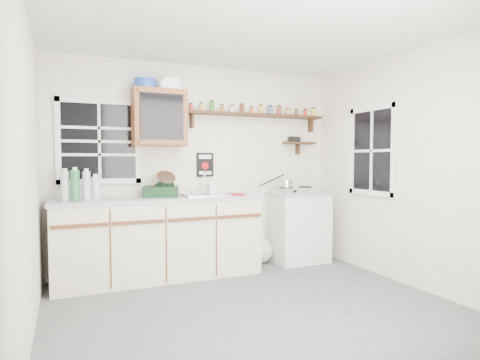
# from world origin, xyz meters

# --- Properties ---
(room) EXTENTS (3.64, 3.24, 2.54)m
(room) POSITION_xyz_m (0.00, 0.00, 1.25)
(room) COLOR #4D4D4F
(room) RESTS_ON ground
(main_cabinet) EXTENTS (2.31, 0.63, 0.92)m
(main_cabinet) POSITION_xyz_m (-0.58, 1.30, 0.46)
(main_cabinet) COLOR beige
(main_cabinet) RESTS_ON floor
(right_cabinet) EXTENTS (0.73, 0.57, 0.91)m
(right_cabinet) POSITION_xyz_m (1.25, 1.32, 0.46)
(right_cabinet) COLOR silver
(right_cabinet) RESTS_ON floor
(sink) EXTENTS (0.52, 0.44, 0.29)m
(sink) POSITION_xyz_m (-0.05, 1.30, 0.93)
(sink) COLOR silver
(sink) RESTS_ON main_cabinet
(upper_cabinet) EXTENTS (0.60, 0.32, 0.65)m
(upper_cabinet) POSITION_xyz_m (-0.55, 1.44, 1.82)
(upper_cabinet) COLOR brown
(upper_cabinet) RESTS_ON wall_back
(upper_cabinet_clutter) EXTENTS (0.51, 0.24, 0.14)m
(upper_cabinet_clutter) POSITION_xyz_m (-0.58, 1.44, 2.21)
(upper_cabinet_clutter) COLOR #1A40AB
(upper_cabinet_clutter) RESTS_ON upper_cabinet
(spice_shelf) EXTENTS (1.91, 0.18, 0.35)m
(spice_shelf) POSITION_xyz_m (0.73, 1.51, 1.93)
(spice_shelf) COLOR black
(spice_shelf) RESTS_ON wall_back
(secondary_shelf) EXTENTS (0.45, 0.16, 0.24)m
(secondary_shelf) POSITION_xyz_m (1.36, 1.52, 1.58)
(secondary_shelf) COLOR black
(secondary_shelf) RESTS_ON wall_back
(warning_sign) EXTENTS (0.22, 0.02, 0.30)m
(warning_sign) POSITION_xyz_m (0.05, 1.59, 1.28)
(warning_sign) COLOR black
(warning_sign) RESTS_ON wall_back
(window_back) EXTENTS (0.93, 0.03, 0.98)m
(window_back) POSITION_xyz_m (-1.20, 1.59, 1.55)
(window_back) COLOR black
(window_back) RESTS_ON wall_back
(window_right) EXTENTS (0.03, 0.78, 1.08)m
(window_right) POSITION_xyz_m (1.79, 0.55, 1.45)
(window_right) COLOR black
(window_right) RESTS_ON wall_back
(water_bottles) EXTENTS (0.38, 0.14, 0.35)m
(water_bottles) POSITION_xyz_m (-1.42, 1.28, 1.07)
(water_bottles) COLOR #A5BBC1
(water_bottles) RESTS_ON main_cabinet
(dish_rack) EXTENTS (0.46, 0.39, 0.30)m
(dish_rack) POSITION_xyz_m (-0.54, 1.37, 1.02)
(dish_rack) COLOR black
(dish_rack) RESTS_ON main_cabinet
(soap_bottle) EXTENTS (0.10, 0.10, 0.19)m
(soap_bottle) POSITION_xyz_m (0.10, 1.48, 1.02)
(soap_bottle) COLOR silver
(soap_bottle) RESTS_ON main_cabinet
(rag) EXTENTS (0.16, 0.14, 0.02)m
(rag) POSITION_xyz_m (0.30, 1.18, 0.93)
(rag) COLOR maroon
(rag) RESTS_ON main_cabinet
(hotplate) EXTENTS (0.60, 0.36, 0.08)m
(hotplate) POSITION_xyz_m (1.20, 1.31, 0.95)
(hotplate) COLOR silver
(hotplate) RESTS_ON right_cabinet
(saucepan) EXTENTS (0.41, 0.25, 0.18)m
(saucepan) POSITION_xyz_m (1.05, 1.31, 1.04)
(saucepan) COLOR silver
(saucepan) RESTS_ON hotplate
(trash_bag) EXTENTS (0.36, 0.33, 0.41)m
(trash_bag) POSITION_xyz_m (0.74, 1.40, 0.18)
(trash_bag) COLOR silver
(trash_bag) RESTS_ON floor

